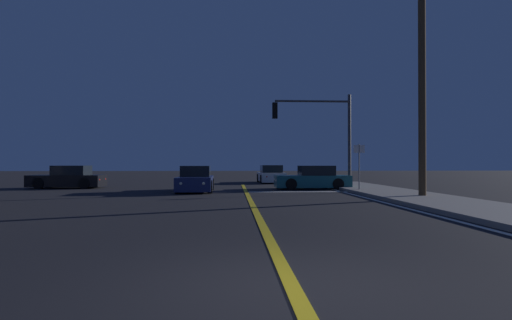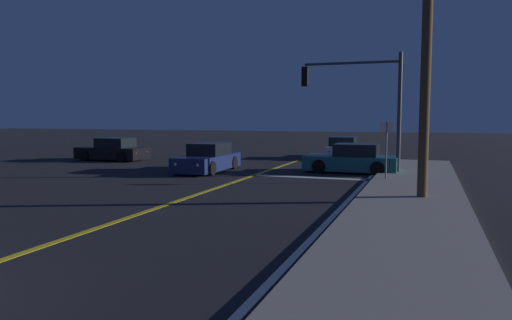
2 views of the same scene
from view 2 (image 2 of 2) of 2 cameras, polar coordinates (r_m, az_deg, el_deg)
sidewalk_right at (r=12.75m, az=17.46°, el=-6.49°), size 3.20×32.47×0.15m
lane_line_center at (r=14.66m, az=-10.24°, el=-5.12°), size 0.20×30.66×0.01m
lane_line_edge_right at (r=12.96m, az=9.20°, el=-6.45°), size 0.16×30.66×0.01m
stop_bar at (r=20.70m, az=6.58°, el=-2.08°), size 5.19×0.50×0.01m
car_lead_oncoming_black at (r=29.97m, az=-16.53°, el=1.08°), size 4.19×1.94×1.34m
car_side_waiting_navy at (r=23.08m, az=-5.70°, el=0.11°), size 1.88×4.45×1.34m
car_following_oncoming_teal at (r=22.88m, az=11.28°, el=-0.00°), size 4.29×1.99×1.34m
car_parked_curb_white at (r=30.95m, az=10.30°, el=1.33°), size 1.95×4.46×1.34m
traffic_signal_near_right at (r=22.53m, az=12.30°, el=7.73°), size 4.52×0.28×5.42m
utility_pole_right at (r=15.81m, az=19.61°, el=16.56°), size 1.58×0.30×11.24m
street_sign_corner at (r=19.60m, az=15.16°, el=2.19°), size 0.56×0.06×2.45m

